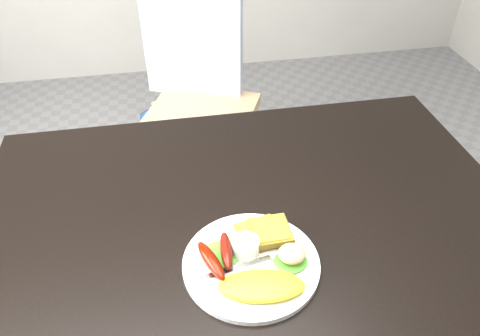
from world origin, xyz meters
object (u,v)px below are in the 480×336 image
at_px(person, 106,109).
at_px(dining_chair, 200,117).
at_px(plate, 251,264).
at_px(dining_table, 249,214).

bearing_deg(person, dining_chair, -112.72).
bearing_deg(plate, dining_table, 79.96).
bearing_deg(dining_table, plate, -100.04).
height_order(dining_table, person, person).
xyz_separation_m(person, plate, (0.30, -0.65, 0.00)).
height_order(dining_chair, plate, plate).
distance_m(person, plate, 0.72).
distance_m(dining_chair, person, 0.58).
relative_size(dining_table, dining_chair, 2.89).
bearing_deg(dining_chair, dining_table, -63.97).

